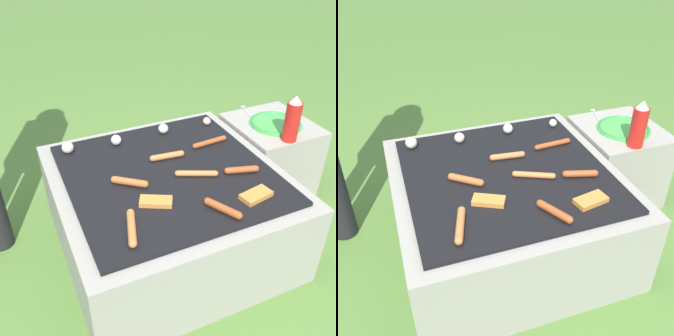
% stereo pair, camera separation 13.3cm
% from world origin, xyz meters
% --- Properties ---
extents(ground_plane, '(14.00, 14.00, 0.00)m').
position_xyz_m(ground_plane, '(0.00, 0.00, 0.00)').
color(ground_plane, '#567F38').
extents(grill, '(0.97, 0.97, 0.42)m').
position_xyz_m(grill, '(0.00, 0.00, 0.21)').
color(grill, '#9E998E').
rests_on(grill, ground_plane).
extents(side_ledge, '(0.41, 0.44, 0.42)m').
position_xyz_m(side_ledge, '(0.70, 0.19, 0.21)').
color(side_ledge, '#9E998E').
rests_on(side_ledge, ground_plane).
extents(sausage_mid_right, '(0.13, 0.11, 0.03)m').
position_xyz_m(sausage_mid_right, '(-0.18, -0.02, 0.43)').
color(sausage_mid_right, '#B7602D').
rests_on(sausage_mid_right, grill).
extents(sausage_mid_left, '(0.17, 0.09, 0.03)m').
position_xyz_m(sausage_mid_left, '(0.10, -0.08, 0.43)').
color(sausage_mid_left, '#C6753D').
rests_on(sausage_mid_left, grill).
extents(sausage_front_left, '(0.19, 0.04, 0.02)m').
position_xyz_m(sausage_front_left, '(0.28, 0.13, 0.43)').
color(sausage_front_left, '#A34C23').
rests_on(sausage_front_left, grill).
extents(sausage_front_center, '(0.09, 0.15, 0.03)m').
position_xyz_m(sausage_front_center, '(0.08, -0.33, 0.43)').
color(sausage_front_center, '#A34C23').
rests_on(sausage_front_center, grill).
extents(sausage_back_left, '(0.15, 0.06, 0.03)m').
position_xyz_m(sausage_back_left, '(0.29, -0.14, 0.43)').
color(sausage_back_left, '#A34C23').
rests_on(sausage_back_left, grill).
extents(sausage_front_right, '(0.08, 0.18, 0.03)m').
position_xyz_m(sausage_front_right, '(-0.27, -0.29, 0.43)').
color(sausage_front_right, '#C6753D').
rests_on(sausage_front_right, grill).
extents(sausage_back_right, '(0.17, 0.04, 0.03)m').
position_xyz_m(sausage_back_right, '(0.04, 0.10, 0.43)').
color(sausage_back_right, '#C6753D').
rests_on(sausage_back_right, grill).
extents(bread_slice_left, '(0.14, 0.09, 0.02)m').
position_xyz_m(bread_slice_left, '(0.24, -0.31, 0.43)').
color(bread_slice_left, '#D18438').
rests_on(bread_slice_left, grill).
extents(bread_slice_center, '(0.14, 0.11, 0.02)m').
position_xyz_m(bread_slice_center, '(-0.13, -0.18, 0.43)').
color(bread_slice_center, '#D18438').
rests_on(bread_slice_center, grill).
extents(mushroom_row, '(0.78, 0.07, 0.06)m').
position_xyz_m(mushroom_row, '(-0.08, 0.33, 0.44)').
color(mushroom_row, beige).
rests_on(mushroom_row, grill).
extents(plate_colorful, '(0.27, 0.27, 0.02)m').
position_xyz_m(plate_colorful, '(0.70, 0.17, 0.43)').
color(plate_colorful, '#4CB24C').
rests_on(plate_colorful, side_ledge).
extents(condiment_bottle, '(0.07, 0.07, 0.23)m').
position_xyz_m(condiment_bottle, '(0.66, 0.01, 0.53)').
color(condiment_bottle, red).
rests_on(condiment_bottle, side_ledge).
extents(fork_utensil, '(0.06, 0.17, 0.01)m').
position_xyz_m(fork_utensil, '(0.65, 0.36, 0.42)').
color(fork_utensil, silver).
rests_on(fork_utensil, side_ledge).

